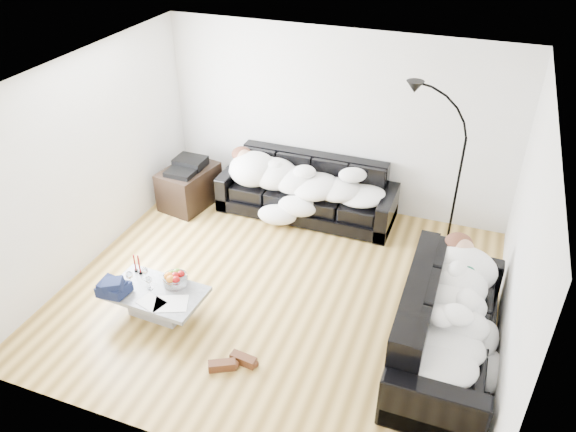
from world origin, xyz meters
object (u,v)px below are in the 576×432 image
(sleeper_right, at_px, (452,308))
(stereo, at_px, (187,165))
(sofa_back, at_px, (307,189))
(sofa_right, at_px, (449,323))
(wine_glass_a, at_px, (145,274))
(av_cabinet, at_px, (189,187))
(sleeper_back, at_px, (306,177))
(wine_glass_c, at_px, (149,283))
(candle_left, at_px, (135,263))
(wine_glass_b, at_px, (130,279))
(shoes, at_px, (232,362))
(candle_right, at_px, (139,265))
(fruit_bowl, at_px, (175,278))
(coffee_table, at_px, (158,302))
(floor_lamp, at_px, (458,184))

(sleeper_right, xyz_separation_m, stereo, (-3.97, 1.78, 0.00))
(sofa_back, height_order, sofa_right, sofa_right)
(sofa_right, height_order, wine_glass_a, sofa_right)
(av_cabinet, bearing_deg, sleeper_back, 19.99)
(wine_glass_c, xyz_separation_m, av_cabinet, (-0.75, 2.25, -0.11))
(sofa_right, bearing_deg, wine_glass_c, 98.26)
(candle_left, relative_size, av_cabinet, 0.28)
(sleeper_back, bearing_deg, candle_left, -119.06)
(candle_left, bearing_deg, wine_glass_b, -69.56)
(sleeper_right, distance_m, wine_glass_c, 3.26)
(wine_glass_a, relative_size, shoes, 0.36)
(candle_right, xyz_separation_m, stereo, (-0.50, 2.05, 0.21))
(wine_glass_a, relative_size, wine_glass_b, 0.90)
(sleeper_back, relative_size, wine_glass_b, 11.30)
(wine_glass_c, bearing_deg, sleeper_right, 8.26)
(sofa_back, distance_m, fruit_bowl, 2.53)
(wine_glass_c, xyz_separation_m, candle_right, (-0.26, 0.20, 0.04))
(wine_glass_b, relative_size, shoes, 0.40)
(sofa_back, distance_m, shoes, 3.08)
(fruit_bowl, height_order, shoes, fruit_bowl)
(sofa_right, distance_m, sleeper_back, 3.07)
(sleeper_back, bearing_deg, sleeper_right, -42.79)
(sleeper_back, distance_m, wine_glass_c, 2.74)
(wine_glass_c, bearing_deg, candle_right, 142.09)
(fruit_bowl, height_order, wine_glass_a, fruit_bowl)
(candle_right, bearing_deg, coffee_table, -32.31)
(coffee_table, bearing_deg, sleeper_back, 70.83)
(wine_glass_b, bearing_deg, sofa_back, 65.22)
(wine_glass_b, bearing_deg, coffee_table, 1.58)
(coffee_table, height_order, wine_glass_b, wine_glass_b)
(wine_glass_b, relative_size, candle_left, 0.80)
(wine_glass_b, bearing_deg, candle_left, 110.44)
(candle_right, relative_size, floor_lamp, 0.13)
(sofa_right, xyz_separation_m, av_cabinet, (-3.97, 1.78, -0.15))
(sofa_right, distance_m, wine_glass_a, 3.37)
(wine_glass_c, bearing_deg, floor_lamp, 38.97)
(wine_glass_a, bearing_deg, sofa_right, 5.80)
(coffee_table, xyz_separation_m, candle_right, (-0.34, 0.21, 0.29))
(candle_right, bearing_deg, sleeper_back, 62.42)
(sleeper_right, xyz_separation_m, shoes, (-2.01, -0.92, -0.60))
(fruit_bowl, xyz_separation_m, wine_glass_b, (-0.47, -0.20, 0.01))
(wine_glass_c, xyz_separation_m, candle_left, (-0.33, 0.21, 0.03))
(fruit_bowl, relative_size, candle_right, 1.11)
(sofa_right, xyz_separation_m, sleeper_right, (-0.00, 0.00, 0.20))
(coffee_table, distance_m, floor_lamp, 3.90)
(coffee_table, height_order, fruit_bowl, fruit_bowl)
(sofa_right, bearing_deg, shoes, 114.65)
(coffee_table, xyz_separation_m, candle_left, (-0.41, 0.23, 0.28))
(sofa_right, xyz_separation_m, candle_right, (-3.48, -0.27, -0.00))
(candle_left, xyz_separation_m, av_cabinet, (-0.42, 2.04, -0.14))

